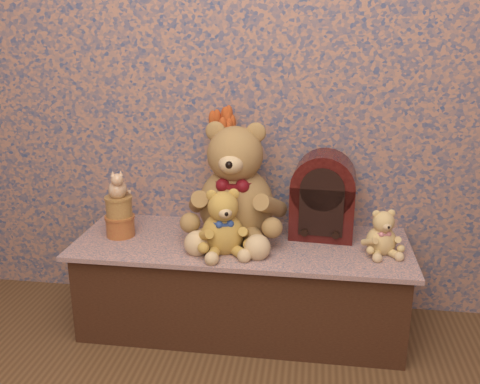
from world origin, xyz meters
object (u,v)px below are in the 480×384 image
object	(u,v)px
ceramic_vase	(225,208)
cat_figurine	(117,183)
cathedral_radio	(323,195)
biscuit_tin_lower	(120,226)
teddy_large	(236,176)
teddy_small	(382,230)
teddy_medium	(223,218)

from	to	relation	value
ceramic_vase	cat_figurine	size ratio (longest dim) A/B	1.43
cathedral_radio	ceramic_vase	xyz separation A→B (m)	(-0.44, 0.04, -0.10)
cat_figurine	biscuit_tin_lower	bearing A→B (deg)	0.00
teddy_large	teddy_small	bearing A→B (deg)	-8.73
teddy_medium	ceramic_vase	xyz separation A→B (m)	(-0.04, 0.27, -0.05)
teddy_large	ceramic_vase	size ratio (longest dim) A/B	2.98
ceramic_vase	teddy_medium	bearing A→B (deg)	-82.17
teddy_large	ceramic_vase	xyz separation A→B (m)	(-0.07, 0.09, -0.18)
cathedral_radio	biscuit_tin_lower	bearing A→B (deg)	-167.30
teddy_small	cathedral_radio	bearing A→B (deg)	130.32
cat_figurine	teddy_medium	bearing A→B (deg)	-34.77
ceramic_vase	cat_figurine	distance (m)	0.50
biscuit_tin_lower	cat_figurine	size ratio (longest dim) A/B	0.97
teddy_large	cat_figurine	size ratio (longest dim) A/B	4.26
ceramic_vase	teddy_large	bearing A→B (deg)	-53.75
biscuit_tin_lower	ceramic_vase	bearing A→B (deg)	21.29
biscuit_tin_lower	cat_figurine	world-z (taller)	cat_figurine
teddy_small	cathedral_radio	xyz separation A→B (m)	(-0.24, 0.16, 0.09)
teddy_large	biscuit_tin_lower	xyz separation A→B (m)	(-0.51, -0.08, -0.23)
cathedral_radio	ceramic_vase	distance (m)	0.45
ceramic_vase	biscuit_tin_lower	world-z (taller)	ceramic_vase
teddy_large	teddy_medium	size ratio (longest dim) A/B	1.90
teddy_large	teddy_small	size ratio (longest dim) A/B	2.71
cat_figurine	cathedral_radio	bearing A→B (deg)	-14.36
biscuit_tin_lower	cathedral_radio	bearing A→B (deg)	8.73
ceramic_vase	cat_figurine	world-z (taller)	cat_figurine
teddy_small	biscuit_tin_lower	size ratio (longest dim) A/B	1.62
teddy_medium	cat_figurine	xyz separation A→B (m)	(-0.48, 0.10, 0.10)
teddy_medium	teddy_large	bearing A→B (deg)	60.98
cathedral_radio	cat_figurine	world-z (taller)	cathedral_radio
teddy_large	cat_figurine	xyz separation A→B (m)	(-0.51, -0.08, -0.03)
biscuit_tin_lower	teddy_large	bearing A→B (deg)	9.20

